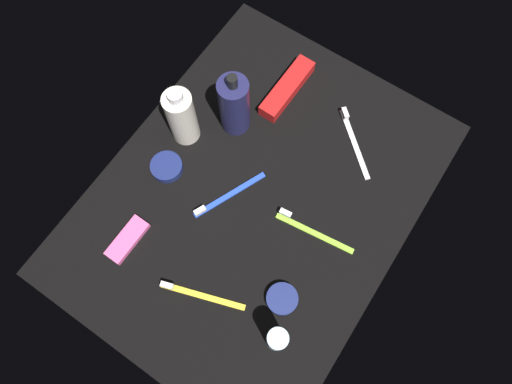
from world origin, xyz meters
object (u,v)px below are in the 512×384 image
Objects in this scene: toothbrush_white at (353,139)px; cream_tin_left at (167,167)px; deodorant_stick at (277,339)px; toothbrush_yellow at (197,294)px; bodywash_bottle at (182,117)px; lotion_bottle at (234,105)px; toothbrush_blue at (225,197)px; toothpaste_box_red at (287,88)px; snack_bar_pink at (127,239)px; toothbrush_lime at (311,229)px; cream_tin_right at (282,299)px.

cream_tin_left is (-29.44, 31.09, 0.40)cm from toothbrush_white.
deodorant_stick reaches higher than toothbrush_yellow.
lotion_bottle is at bearing -42.73° from bodywash_bottle.
toothbrush_blue is (-16.49, -8.69, -7.46)cm from lotion_bottle.
cream_tin_left is (-31.65, 11.60, -0.59)cm from toothpaste_box_red.
toothpaste_box_red is at bearing 83.51° from toothbrush_white.
lotion_bottle is at bearing -18.80° from cream_tin_left.
deodorant_stick is 0.61× the size of toothbrush_blue.
toothbrush_yellow is 29.05cm from cream_tin_left.
bodywash_bottle reaches higher than cream_tin_left.
deodorant_stick is at bearing -88.57° from snack_bar_pink.
cream_tin_left is (-1.64, 14.86, 0.40)cm from toothbrush_blue.
toothbrush_lime is at bearing -172.46° from toothbrush_white.
deodorant_stick is 24.41cm from toothbrush_lime.
toothbrush_lime and cream_tin_left have the same top height.
bodywash_bottle is 1.65× the size of snack_bar_pink.
toothbrush_blue is (-27.80, 16.23, 0.00)cm from toothbrush_white.
lotion_bottle is at bearing 47.75° from cream_tin_right.
toothpaste_box_red is at bearing 11.85° from toothbrush_yellow.
lotion_bottle reaches higher than toothpaste_box_red.
toothbrush_lime is 39.09cm from snack_bar_pink.
lotion_bottle is 15.95cm from toothpaste_box_red.
toothbrush_blue is at bearing 102.48° from toothbrush_lime.
toothbrush_blue is at bearing 53.44° from deodorant_stick.
bodywash_bottle is at bearing 84.22° from toothbrush_lime.
toothbrush_white is at bearing -30.27° from toothbrush_blue.
lotion_bottle is at bearing 66.46° from toothbrush_lime.
cream_tin_left is at bearing 49.79° from toothbrush_yellow.
toothbrush_lime is at bearing -113.54° from lotion_bottle.
toothbrush_lime reaches higher than cream_tin_right.
deodorant_stick is at bearing -122.50° from bodywash_bottle.
lotion_bottle is 2.85× the size of cream_tin_right.
toothpaste_box_red reaches higher than toothbrush_blue.
bodywash_bottle is 43.95cm from cream_tin_right.
toothbrush_white is (11.31, -24.92, -7.46)cm from lotion_bottle.
toothpaste_box_red reaches higher than cream_tin_left.
deodorant_stick is at bearing -113.16° from cream_tin_left.
toothbrush_lime is at bearing -95.78° from bodywash_bottle.
cream_tin_left is (-5.92, 34.20, 0.40)cm from toothbrush_lime.
toothbrush_lime is 23.72cm from toothbrush_white.
lotion_bottle reaches higher than toothbrush_blue.
cream_tin_right is (-19.47, -38.79, -6.91)cm from bodywash_bottle.
toothbrush_white is 39.80cm from cream_tin_right.
deodorant_stick is 0.59× the size of toothbrush_yellow.
lotion_bottle reaches higher than deodorant_stick.
cream_tin_right reaches higher than snack_bar_pink.
cream_tin_left is (-9.56, -1.75, -6.81)cm from bodywash_bottle.
toothbrush_blue is at bearing -83.70° from cream_tin_left.
toothbrush_yellow is at bearing -92.26° from snack_bar_pink.
toothbrush_white and toothbrush_blue have the same top height.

